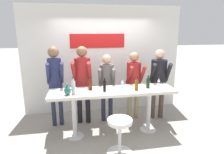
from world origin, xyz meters
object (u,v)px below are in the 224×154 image
(person_center, at_px, (134,78))
(wine_bottle_3, at_px, (136,84))
(wine_bottle_4, at_px, (148,82))
(decorative_vase, at_px, (67,91))
(bar_stool, at_px, (120,131))
(wine_glass_0, at_px, (122,82))
(wine_bottle_0, at_px, (90,84))
(wine_glass_1, at_px, (159,80))
(person_center_left, at_px, (107,81))
(tasting_table, at_px, (113,96))
(person_left, at_px, (83,77))
(wine_bottle_1, at_px, (104,85))
(person_center_right, at_px, (159,77))
(wine_bottle_2, at_px, (73,86))
(person_far_left, at_px, (55,77))

(person_center, relative_size, wine_bottle_3, 6.59)
(wine_bottle_4, xyz_separation_m, decorative_vase, (-1.68, -0.17, -0.04))
(bar_stool, xyz_separation_m, wine_glass_0, (0.25, 0.88, 0.66))
(wine_bottle_0, height_order, wine_glass_1, wine_bottle_0)
(wine_bottle_3, relative_size, wine_bottle_4, 0.96)
(wine_bottle_3, distance_m, decorative_vase, 1.39)
(person_center_left, relative_size, wine_glass_0, 9.29)
(wine_bottle_0, xyz_separation_m, wine_bottle_3, (0.92, -0.20, -0.01))
(tasting_table, bearing_deg, person_left, 133.32)
(bar_stool, relative_size, wine_bottle_3, 2.67)
(person_left, distance_m, decorative_vase, 0.85)
(wine_glass_1, bearing_deg, wine_bottle_1, -172.38)
(person_center_right, distance_m, wine_bottle_2, 2.16)
(tasting_table, xyz_separation_m, person_center_left, (-0.03, 0.63, 0.17))
(person_center_right, xyz_separation_m, decorative_vase, (-2.17, -0.75, 0.01))
(wine_bottle_1, height_order, wine_bottle_3, wine_bottle_1)
(bar_stool, distance_m, wine_glass_1, 1.51)
(wine_bottle_2, bearing_deg, wine_bottle_1, 4.76)
(bar_stool, bearing_deg, wine_bottle_1, 104.08)
(tasting_table, bearing_deg, bar_stool, -91.00)
(wine_bottle_1, distance_m, decorative_vase, 0.74)
(decorative_vase, bearing_deg, bar_stool, -32.36)
(person_left, height_order, person_center_right, person_left)
(wine_bottle_3, bearing_deg, person_center_left, 123.95)
(person_far_left, xyz_separation_m, wine_bottle_2, (0.40, -0.71, -0.04))
(person_center_right, height_order, wine_bottle_3, person_center_right)
(bar_stool, relative_size, person_far_left, 0.37)
(person_far_left, relative_size, person_center_left, 1.13)
(person_center_left, bearing_deg, tasting_table, -78.86)
(person_center_left, bearing_deg, bar_stool, -80.69)
(person_center_left, xyz_separation_m, person_center, (0.66, 0.01, 0.02))
(wine_bottle_4, relative_size, wine_glass_0, 1.50)
(wine_bottle_2, bearing_deg, person_center, 27.66)
(person_center_right, height_order, decorative_vase, person_center_right)
(tasting_table, bearing_deg, wine_glass_1, 5.89)
(person_far_left, height_order, person_left, person_far_left)
(bar_stool, xyz_separation_m, wine_glass_1, (1.06, 0.84, 0.66))
(wine_bottle_1, distance_m, wine_bottle_3, 0.66)
(wine_bottle_3, xyz_separation_m, wine_glass_0, (-0.23, 0.25, 0.00))
(wine_bottle_0, relative_size, decorative_vase, 1.26)
(person_center, bearing_deg, decorative_vase, -155.96)
(bar_stool, relative_size, wine_bottle_4, 2.58)
(wine_bottle_4, distance_m, decorative_vase, 1.69)
(wine_bottle_4, bearing_deg, person_center, 101.54)
(wine_bottle_4, bearing_deg, person_center_right, 49.52)
(wine_bottle_1, bearing_deg, wine_glass_0, 25.82)
(wine_bottle_0, height_order, wine_glass_0, wine_bottle_0)
(bar_stool, height_order, decorative_vase, decorative_vase)
(tasting_table, relative_size, bar_stool, 3.81)
(person_left, distance_m, wine_bottle_1, 0.79)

